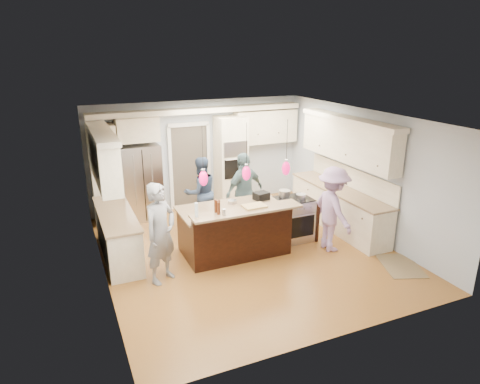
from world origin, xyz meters
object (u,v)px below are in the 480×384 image
object	(u,v)px
refrigerator	(141,182)
person_far_left	(201,192)
kitchen_island	(234,229)
island_range	(294,219)
person_bar_end	(161,233)

from	to	relation	value
refrigerator	person_far_left	bearing A→B (deg)	-42.71
refrigerator	person_far_left	xyz separation A→B (m)	(1.13, -1.04, -0.09)
kitchen_island	island_range	size ratio (longest dim) A/B	2.28
refrigerator	island_range	distance (m)	3.71
person_far_left	person_bar_end	bearing A→B (deg)	49.23
refrigerator	person_far_left	distance (m)	1.54
kitchen_island	person_bar_end	world-z (taller)	person_bar_end
person_bar_end	person_far_left	bearing A→B (deg)	22.07
refrigerator	person_bar_end	distance (m)	3.10
refrigerator	person_bar_end	size ratio (longest dim) A/B	1.00
kitchen_island	island_range	distance (m)	1.41
kitchen_island	person_bar_end	size ratio (longest dim) A/B	1.17
refrigerator	island_range	xyz separation A→B (m)	(2.71, -2.49, -0.44)
refrigerator	kitchen_island	xyz separation A→B (m)	(1.30, -2.57, -0.41)
refrigerator	person_far_left	size ratio (longest dim) A/B	1.11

